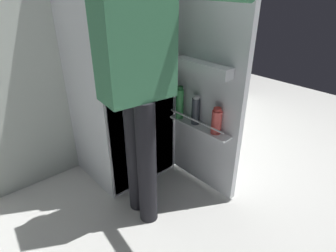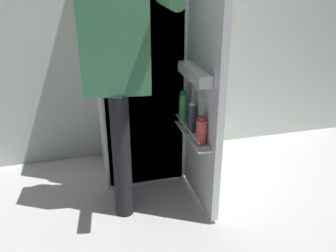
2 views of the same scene
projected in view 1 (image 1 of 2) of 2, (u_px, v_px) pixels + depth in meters
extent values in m
plane|color=silver|center=(167.00, 197.00, 2.10)|extent=(6.37, 6.37, 0.00)
cube|color=beige|center=(91.00, 15.00, 2.12)|extent=(4.40, 0.10, 2.42)
cube|color=silver|center=(118.00, 63.00, 2.04)|extent=(0.61, 0.57, 1.81)
cube|color=white|center=(141.00, 72.00, 1.85)|extent=(0.57, 0.01, 1.77)
cube|color=white|center=(137.00, 59.00, 1.85)|extent=(0.53, 0.09, 0.01)
cube|color=silver|center=(209.00, 71.00, 1.85)|extent=(0.05, 0.60, 1.76)
cube|color=white|center=(199.00, 127.00, 1.98)|extent=(0.09, 0.51, 0.01)
cylinder|color=silver|center=(195.00, 121.00, 1.93)|extent=(0.01, 0.49, 0.01)
cube|color=white|center=(202.00, 68.00, 1.79)|extent=(0.08, 0.43, 0.07)
cylinder|color=green|center=(180.00, 104.00, 2.05)|extent=(0.06, 0.06, 0.22)
cylinder|color=#195B28|center=(180.00, 88.00, 1.99)|extent=(0.04, 0.04, 0.03)
cylinder|color=#333842|center=(195.00, 111.00, 1.98)|extent=(0.06, 0.06, 0.19)
cylinder|color=silver|center=(196.00, 97.00, 1.93)|extent=(0.05, 0.05, 0.02)
cylinder|color=#DB4C47|center=(216.00, 122.00, 1.85)|extent=(0.07, 0.07, 0.16)
cylinder|color=#B22D28|center=(218.00, 110.00, 1.81)|extent=(0.05, 0.05, 0.02)
cylinder|color=red|center=(149.00, 48.00, 1.89)|extent=(0.10, 0.10, 0.10)
cylinder|color=black|center=(135.00, 155.00, 1.83)|extent=(0.12, 0.12, 0.85)
cylinder|color=black|center=(147.00, 165.00, 1.73)|extent=(0.12, 0.12, 0.85)
cube|color=#3D7F56|center=(135.00, 43.00, 1.45)|extent=(0.42, 0.26, 0.60)
cylinder|color=#3D7F56|center=(118.00, 41.00, 1.60)|extent=(0.08, 0.08, 0.57)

